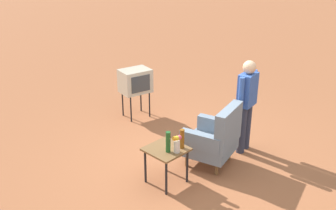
{
  "coord_description": "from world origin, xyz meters",
  "views": [
    {
      "loc": [
        4.33,
        3.55,
        3.42
      ],
      "look_at": [
        -0.32,
        -1.05,
        0.65
      ],
      "focal_mm": 41.47,
      "sensor_mm": 36.0,
      "label": 1
    }
  ],
  "objects_px": {
    "armchair": "(215,137)",
    "flower_vase": "(177,143)",
    "tv_on_stand": "(135,81)",
    "person_standing": "(247,101)",
    "bottle_tall_amber": "(182,139)",
    "bottle_wine_green": "(168,142)",
    "side_table": "(166,153)"
  },
  "relations": [
    {
      "from": "armchair",
      "to": "bottle_wine_green",
      "type": "bearing_deg",
      "value": -6.3
    },
    {
      "from": "side_table",
      "to": "flower_vase",
      "type": "distance_m",
      "value": 0.3
    },
    {
      "from": "person_standing",
      "to": "bottle_wine_green",
      "type": "distance_m",
      "value": 1.73
    },
    {
      "from": "bottle_tall_amber",
      "to": "armchair",
      "type": "bearing_deg",
      "value": 176.7
    },
    {
      "from": "side_table",
      "to": "flower_vase",
      "type": "bearing_deg",
      "value": 99.43
    },
    {
      "from": "flower_vase",
      "to": "armchair",
      "type": "bearing_deg",
      "value": 179.45
    },
    {
      "from": "armchair",
      "to": "bottle_tall_amber",
      "type": "bearing_deg",
      "value": -3.3
    },
    {
      "from": "bottle_wine_green",
      "to": "person_standing",
      "type": "bearing_deg",
      "value": 174.44
    },
    {
      "from": "side_table",
      "to": "person_standing",
      "type": "relative_size",
      "value": 0.36
    },
    {
      "from": "armchair",
      "to": "tv_on_stand",
      "type": "relative_size",
      "value": 1.03
    },
    {
      "from": "armchair",
      "to": "flower_vase",
      "type": "bearing_deg",
      "value": -0.55
    },
    {
      "from": "tv_on_stand",
      "to": "person_standing",
      "type": "height_order",
      "value": "person_standing"
    },
    {
      "from": "armchair",
      "to": "person_standing",
      "type": "distance_m",
      "value": 0.87
    },
    {
      "from": "bottle_tall_amber",
      "to": "flower_vase",
      "type": "distance_m",
      "value": 0.15
    },
    {
      "from": "armchair",
      "to": "tv_on_stand",
      "type": "bearing_deg",
      "value": -98.7
    },
    {
      "from": "person_standing",
      "to": "armchair",
      "type": "bearing_deg",
      "value": -4.59
    },
    {
      "from": "tv_on_stand",
      "to": "flower_vase",
      "type": "relative_size",
      "value": 3.89
    },
    {
      "from": "tv_on_stand",
      "to": "flower_vase",
      "type": "height_order",
      "value": "tv_on_stand"
    },
    {
      "from": "armchair",
      "to": "person_standing",
      "type": "xyz_separation_m",
      "value": [
        -0.75,
        0.06,
        0.44
      ]
    },
    {
      "from": "armchair",
      "to": "bottle_wine_green",
      "type": "relative_size",
      "value": 3.31
    },
    {
      "from": "armchair",
      "to": "bottle_wine_green",
      "type": "xyz_separation_m",
      "value": [
        0.97,
        -0.11,
        0.25
      ]
    },
    {
      "from": "person_standing",
      "to": "flower_vase",
      "type": "xyz_separation_m",
      "value": [
        1.63,
        -0.07,
        -0.2
      ]
    },
    {
      "from": "tv_on_stand",
      "to": "bottle_wine_green",
      "type": "xyz_separation_m",
      "value": [
        1.33,
        2.26,
        -0.04
      ]
    },
    {
      "from": "tv_on_stand",
      "to": "side_table",
      "type": "bearing_deg",
      "value": 59.5
    },
    {
      "from": "armchair",
      "to": "person_standing",
      "type": "relative_size",
      "value": 0.65
    },
    {
      "from": "bottle_wine_green",
      "to": "flower_vase",
      "type": "height_order",
      "value": "bottle_wine_green"
    },
    {
      "from": "bottle_tall_amber",
      "to": "bottle_wine_green",
      "type": "distance_m",
      "value": 0.24
    },
    {
      "from": "armchair",
      "to": "tv_on_stand",
      "type": "xyz_separation_m",
      "value": [
        -0.36,
        -2.36,
        0.28
      ]
    },
    {
      "from": "armchair",
      "to": "bottle_tall_amber",
      "type": "xyz_separation_m",
      "value": [
        0.74,
        -0.04,
        0.24
      ]
    },
    {
      "from": "tv_on_stand",
      "to": "bottle_wine_green",
      "type": "distance_m",
      "value": 2.62
    },
    {
      "from": "side_table",
      "to": "bottle_wine_green",
      "type": "relative_size",
      "value": 1.83
    },
    {
      "from": "tv_on_stand",
      "to": "flower_vase",
      "type": "distance_m",
      "value": 2.67
    }
  ]
}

